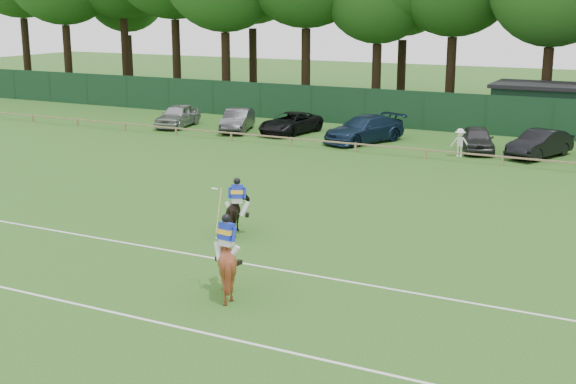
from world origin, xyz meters
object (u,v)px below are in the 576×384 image
Objects in this scene: sedan_silver at (178,116)px; spectator_left at (460,143)px; sedan_navy at (364,129)px; horse_chestnut at (227,263)px; polo_ball at (217,239)px; utility_shed at (561,108)px; sedan_grey at (237,120)px; hatch_grey at (477,139)px; suv_black at (290,123)px; horse_dark at (237,214)px; estate_black at (540,144)px.

spectator_left is at bearing -14.73° from sedan_silver.
sedan_navy is 6.36m from spectator_left.
horse_chestnut reaches higher than polo_ball.
sedan_silver is 48.50× the size of polo_ball.
utility_shed is at bearing 66.24° from sedan_navy.
hatch_grey is at bearing -18.85° from sedan_grey.
suv_black is 17.09m from utility_shed.
sedan_navy is at bearing 162.06° from hatch_grey.
sedan_navy reaches higher than suv_black.
utility_shed is at bearing 51.68° from hatch_grey.
hatch_grey is 2.70× the size of spectator_left.
horse_dark is 21.64m from suv_black.
sedan_navy is at bearing -0.79° from suv_black.
utility_shed is at bearing 6.77° from sedan_grey.
horse_chestnut is 19.91× the size of polo_ball.
utility_shed is (-0.27, 8.94, 0.81)m from estate_black.
sedan_silver reaches higher than sedan_grey.
estate_black is at bearing 23.68° from sedan_navy.
polo_ball is (-3.58, -18.58, -0.71)m from spectator_left.
sedan_navy is at bearing -19.57° from sedan_grey.
polo_ball is at bearing -120.48° from hatch_grey.
sedan_silver is 0.91× the size of suv_black.
suv_black is at bearing -7.15° from sedan_grey.
sedan_navy is 1.22× the size of estate_black.
spectator_left is 0.18× the size of utility_shed.
horse_dark is 19.79m from hatch_grey.
polo_ball is (-4.07, -20.40, -0.65)m from hatch_grey.
hatch_grey is at bearing -9.34° from sedan_silver.
sedan_navy reaches higher than sedan_silver.
sedan_navy is 0.64× the size of utility_shed.
spectator_left is at bearing -126.09° from horse_dark.
utility_shed is at bearing 76.29° from polo_ball.
sedan_silver is at bearing -157.97° from estate_black.
horse_chestnut is 33.66m from utility_shed.
spectator_left is at bearing 8.05° from sedan_navy.
horse_chestnut is 5.18m from polo_ball.
utility_shed reaches higher than spectator_left.
sedan_grey is at bearing -84.65° from horse_dark.
sedan_silver is 25.54m from polo_ball.
sedan_silver is 19.79m from hatch_grey.
horse_chestnut reaches higher than spectator_left.
sedan_grey is at bearing -51.11° from horse_chestnut.
sedan_grey reaches higher than polo_ball.
suv_black is (7.90, 0.92, -0.08)m from sedan_silver.
sedan_grey is 14.93m from spectator_left.
horse_chestnut is 0.44× the size of hatch_grey.
estate_black reaches higher than hatch_grey.
suv_black is (-10.81, 25.19, -0.23)m from horse_chestnut.
spectator_left is (19.30, -1.55, 0.01)m from sedan_silver.
sedan_grey is 48.30× the size of polo_ball.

